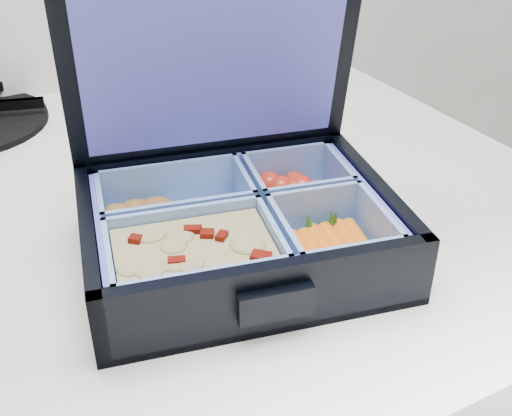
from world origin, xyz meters
TOP-DOWN VIEW (x-y plane):
  - bento_box at (0.39, 1.51)m, footprint 0.26×0.22m
  - burner_grate at (0.54, 1.78)m, footprint 0.20×0.20m
  - fork at (0.49, 1.66)m, footprint 0.15×0.13m

SIDE VIEW (x-z plane):
  - fork at x=0.49m, z-range 0.99..1.00m
  - burner_grate at x=0.54m, z-range 0.99..1.02m
  - bento_box at x=0.39m, z-range 0.99..1.04m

